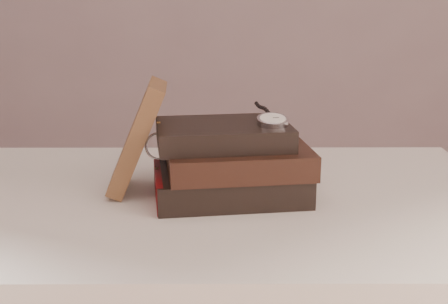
{
  "coord_description": "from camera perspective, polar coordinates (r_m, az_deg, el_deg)",
  "views": [
    {
      "loc": [
        0.03,
        -0.57,
        1.08
      ],
      "look_at": [
        0.04,
        0.35,
        0.82
      ],
      "focal_mm": 48.02,
      "sensor_mm": 36.0,
      "label": 1
    }
  ],
  "objects": [
    {
      "name": "table",
      "position": [
        1.02,
        -2.19,
        -9.07
      ],
      "size": [
        1.0,
        0.6,
        0.75
      ],
      "color": "silver",
      "rests_on": "ground"
    },
    {
      "name": "book_stack",
      "position": [
        0.96,
        0.68,
        -1.09
      ],
      "size": [
        0.26,
        0.2,
        0.12
      ],
      "color": "black",
      "rests_on": "table"
    },
    {
      "name": "journal",
      "position": [
        0.99,
        -8.27,
        1.45
      ],
      "size": [
        0.11,
        0.12,
        0.18
      ],
      "primitive_type": "cube",
      "rotation": [
        0.0,
        0.41,
        0.07
      ],
      "color": "#482E1C",
      "rests_on": "table"
    },
    {
      "name": "pocket_watch",
      "position": [
        0.94,
        4.57,
        3.12
      ],
      "size": [
        0.06,
        0.15,
        0.02
      ],
      "color": "silver",
      "rests_on": "book_stack"
    },
    {
      "name": "eyeglasses",
      "position": [
        1.03,
        -4.77,
        0.67
      ],
      "size": [
        0.11,
        0.13,
        0.05
      ],
      "color": "silver",
      "rests_on": "book_stack"
    }
  ]
}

